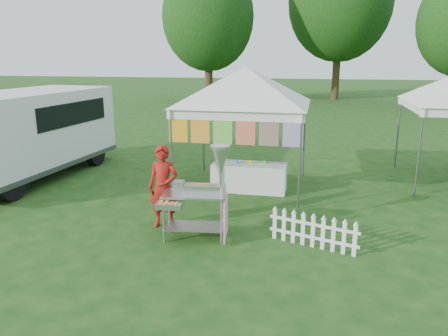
# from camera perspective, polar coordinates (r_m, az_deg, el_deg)

# --- Properties ---
(ground) EXTENTS (120.00, 120.00, 0.00)m
(ground) POSITION_cam_1_polar(r_m,az_deg,el_deg) (7.90, -1.61, -9.71)
(ground) COLOR #134112
(ground) RESTS_ON ground
(canopy_main) EXTENTS (4.24, 4.24, 3.45)m
(canopy_main) POSITION_cam_1_polar(r_m,az_deg,el_deg) (10.64, 2.81, 13.08)
(canopy_main) COLOR #59595E
(canopy_main) RESTS_ON ground
(tree_left) EXTENTS (6.40, 6.40, 9.53)m
(tree_left) POSITION_cam_1_polar(r_m,az_deg,el_deg) (32.06, -2.07, 19.04)
(tree_left) COLOR #392714
(tree_left) RESTS_ON ground
(tree_mid) EXTENTS (7.60, 7.60, 11.52)m
(tree_mid) POSITION_cam_1_polar(r_m,az_deg,el_deg) (35.25, 14.97, 20.30)
(tree_mid) COLOR #392714
(tree_mid) RESTS_ON ground
(donut_cart) EXTENTS (1.25, 0.98, 1.73)m
(donut_cart) POSITION_cam_1_polar(r_m,az_deg,el_deg) (7.72, -2.64, -2.26)
(donut_cart) COLOR gray
(donut_cart) RESTS_ON ground
(vendor) EXTENTS (0.59, 0.39, 1.61)m
(vendor) POSITION_cam_1_polar(r_m,az_deg,el_deg) (8.41, -7.93, -2.48)
(vendor) COLOR maroon
(vendor) RESTS_ON ground
(cargo_van) EXTENTS (2.59, 5.71, 2.32)m
(cargo_van) POSITION_cam_1_polar(r_m,az_deg,el_deg) (12.96, -24.20, 4.35)
(cargo_van) COLOR white
(cargo_van) RESTS_ON ground
(picket_fence) EXTENTS (1.54, 0.55, 0.56)m
(picket_fence) POSITION_cam_1_polar(r_m,az_deg,el_deg) (7.77, 11.53, -8.15)
(picket_fence) COLOR white
(picket_fence) RESTS_ON ground
(display_table) EXTENTS (1.80, 0.70, 0.68)m
(display_table) POSITION_cam_1_polar(r_m,az_deg,el_deg) (10.76, 3.30, -1.20)
(display_table) COLOR white
(display_table) RESTS_ON ground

